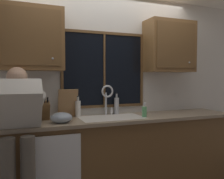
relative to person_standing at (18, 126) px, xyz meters
name	(u,v)px	position (x,y,z in m)	size (l,w,h in m)	color
back_wall	(104,88)	(1.12, 0.66, 0.32)	(5.66, 0.12, 2.55)	silver
window_glass	(104,70)	(1.09, 0.59, 0.57)	(1.10, 0.02, 0.95)	black
window_frame_top	(104,33)	(1.09, 0.58, 1.07)	(1.17, 0.02, 0.04)	brown
window_frame_bottom	(104,106)	(1.09, 0.58, 0.08)	(1.17, 0.02, 0.04)	brown
window_frame_left	(62,69)	(0.52, 0.58, 0.57)	(0.04, 0.02, 0.95)	brown
window_frame_right	(142,70)	(1.66, 0.58, 0.57)	(0.04, 0.02, 0.95)	brown
window_mullion_center	(104,70)	(1.09, 0.58, 0.57)	(0.02, 0.02, 0.95)	brown
lower_cabinet_run	(113,155)	(1.12, 0.31, -0.51)	(3.26, 0.58, 0.88)	brown
countertop	(114,119)	(1.12, 0.29, -0.05)	(3.32, 0.62, 0.04)	gray
dishwasher_front	(52,172)	(0.32, -0.01, -0.49)	(0.60, 0.02, 0.74)	white
upper_cabinet_left	(32,39)	(0.16, 0.43, 0.91)	(0.70, 0.36, 0.72)	brown
upper_cabinet_right	(169,47)	(2.02, 0.43, 0.91)	(0.70, 0.36, 0.72)	brown
sink	(112,125)	(1.09, 0.30, -0.13)	(0.80, 0.46, 0.21)	white
faucet	(107,96)	(1.10, 0.48, 0.22)	(0.18, 0.09, 0.40)	silver
person_standing	(18,126)	(0.00, 0.00, 0.00)	(0.53, 0.70, 1.53)	#595147
knife_block	(44,111)	(0.29, 0.42, 0.08)	(0.12, 0.18, 0.32)	brown
cutting_board	(68,103)	(0.58, 0.51, 0.15)	(0.24, 0.02, 0.36)	#997047
mixing_bowl	(61,118)	(0.45, 0.19, 0.02)	(0.24, 0.24, 0.12)	#8C99A8
soap_dispenser	(144,111)	(1.49, 0.18, 0.04)	(0.06, 0.07, 0.19)	#59A566
bottle_green_glass	(117,105)	(1.25, 0.53, 0.09)	(0.06, 0.06, 0.29)	#B7B7BC
bottle_tall_clear	(78,108)	(0.71, 0.49, 0.08)	(0.07, 0.07, 0.27)	silver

